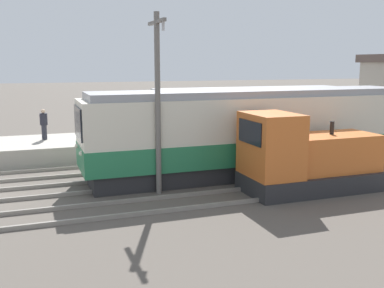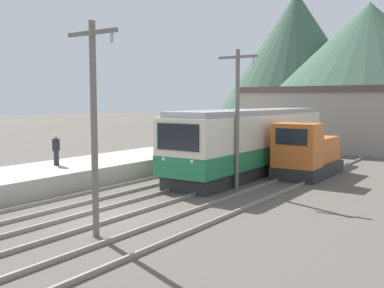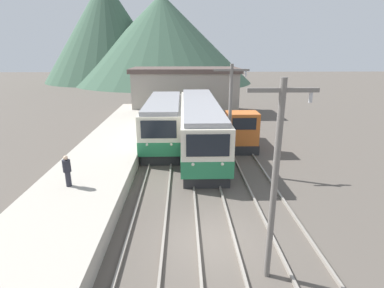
% 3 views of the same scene
% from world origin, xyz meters
% --- Properties ---
extents(commuter_train_left, '(2.84, 10.44, 3.57)m').
position_xyz_m(commuter_train_left, '(-2.60, 13.15, 1.66)').
color(commuter_train_left, '#28282B').
rests_on(commuter_train_left, ground).
extents(commuter_train_center, '(2.84, 14.85, 3.66)m').
position_xyz_m(commuter_train_center, '(0.20, 11.75, 1.70)').
color(commuter_train_center, '#28282B').
rests_on(commuter_train_center, ground).
extents(shunting_locomotive, '(2.40, 5.28, 3.00)m').
position_xyz_m(shunting_locomotive, '(3.20, 12.34, 1.21)').
color(shunting_locomotive, '#28282B').
rests_on(shunting_locomotive, ground).
extents(catenary_mast_mid, '(2.00, 0.20, 6.53)m').
position_xyz_m(catenary_mast_mid, '(1.71, 7.05, 3.58)').
color(catenary_mast_mid, slate).
rests_on(catenary_mast_mid, ground).
extents(person_on_platform, '(0.38, 0.38, 1.57)m').
position_xyz_m(person_on_platform, '(-6.66, 3.33, 1.75)').
color(person_on_platform, '#282833').
rests_on(person_on_platform, platform_left).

